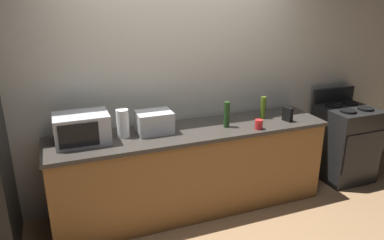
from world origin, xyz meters
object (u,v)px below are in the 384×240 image
at_px(microwave, 82,128).
at_px(toaster_oven, 154,122).
at_px(stove_range, 344,142).
at_px(paper_towel_roll, 123,123).
at_px(bottle_olive_oil, 263,108).
at_px(cordless_phone, 288,114).
at_px(mug_red, 259,124).
at_px(bottle_wine, 227,115).

relative_size(microwave, toaster_oven, 1.41).
relative_size(stove_range, paper_towel_roll, 4.00).
bearing_deg(bottle_olive_oil, toaster_oven, 179.45).
relative_size(stove_range, cordless_phone, 7.20).
xyz_separation_m(stove_range, paper_towel_roll, (-2.68, 0.05, 0.57)).
xyz_separation_m(paper_towel_roll, mug_red, (1.30, -0.28, -0.09)).
height_order(stove_range, toaster_oven, toaster_oven).
relative_size(stove_range, toaster_oven, 3.18).
xyz_separation_m(paper_towel_roll, cordless_phone, (1.71, -0.17, -0.06)).
bearing_deg(paper_towel_roll, bottle_olive_oil, -0.06).
height_order(microwave, bottle_wine, microwave).
distance_m(cordless_phone, bottle_olive_oil, 0.27).
height_order(bottle_wine, mug_red, bottle_wine).
bearing_deg(mug_red, bottle_wine, 148.12).
distance_m(cordless_phone, mug_red, 0.43).
bearing_deg(microwave, stove_range, -0.90).
distance_m(bottle_wine, mug_red, 0.33).
height_order(microwave, toaster_oven, microwave).
relative_size(paper_towel_roll, bottle_olive_oil, 1.12).
bearing_deg(mug_red, paper_towel_roll, 167.99).
distance_m(toaster_oven, mug_red, 1.04).
height_order(toaster_oven, bottle_olive_oil, bottle_olive_oil).
height_order(bottle_olive_oil, bottle_wine, bottle_wine).
bearing_deg(bottle_wine, mug_red, -31.88).
relative_size(cordless_phone, bottle_olive_oil, 0.62).
bearing_deg(bottle_olive_oil, stove_range, -2.40).
xyz_separation_m(toaster_oven, cordless_phone, (1.41, -0.18, -0.03)).
height_order(stove_range, bottle_wine, bottle_wine).
bearing_deg(mug_red, toaster_oven, 163.91).
bearing_deg(bottle_wine, cordless_phone, -5.52).
relative_size(paper_towel_roll, mug_red, 2.76).
xyz_separation_m(stove_range, toaster_oven, (-2.37, 0.06, 0.54)).
distance_m(microwave, paper_towel_roll, 0.37).
relative_size(bottle_olive_oil, bottle_wine, 0.91).
distance_m(stove_range, bottle_wine, 1.74).
relative_size(bottle_olive_oil, mug_red, 2.46).
bearing_deg(paper_towel_roll, microwave, -179.66).
distance_m(cordless_phone, bottle_wine, 0.69).
xyz_separation_m(stove_range, microwave, (-3.05, 0.05, 0.57)).
relative_size(microwave, paper_towel_roll, 1.78).
distance_m(toaster_oven, bottle_olive_oil, 1.21).
relative_size(microwave, cordless_phone, 3.20).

